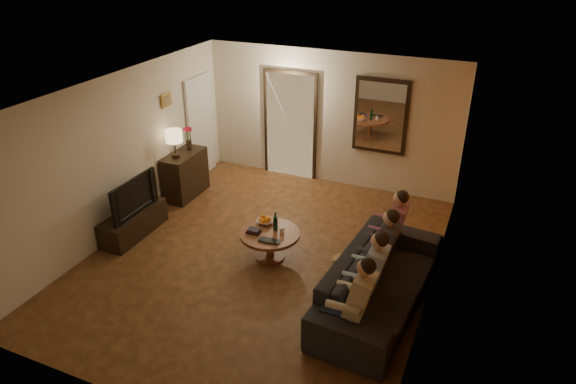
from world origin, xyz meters
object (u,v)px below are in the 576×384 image
at_px(dresser, 185,175).
at_px(wine_bottle, 275,221).
at_px(tv, 129,195).
at_px(laptop, 268,242).
at_px(person_d, 390,233).
at_px(bowl, 265,221).
at_px(person_b, 368,278).
at_px(coffee_table, 270,245).
at_px(tv_stand, 134,223).
at_px(person_c, 380,254).
at_px(table_lamp, 175,144).
at_px(sofa, 380,281).
at_px(person_a, 354,307).
at_px(dog, 350,262).

height_order(dresser, wine_bottle, dresser).
bearing_deg(tv, laptop, -90.40).
height_order(person_d, bowl, person_d).
bearing_deg(tv, dresser, 0.00).
distance_m(person_b, coffee_table, 1.90).
relative_size(tv_stand, laptop, 3.81).
xyz_separation_m(person_c, bowl, (-1.89, 0.36, -0.12)).
bearing_deg(table_lamp, wine_bottle, -21.98).
relative_size(person_d, wine_bottle, 3.87).
xyz_separation_m(sofa, wine_bottle, (-1.76, 0.54, 0.22)).
relative_size(person_a, person_d, 1.00).
distance_m(dresser, person_c, 4.32).
distance_m(table_lamp, tv_stand, 1.62).
height_order(tv_stand, wine_bottle, wine_bottle).
bearing_deg(person_b, tv, 173.33).
distance_m(dog, wine_bottle, 1.28).
bearing_deg(sofa, person_d, 11.38).
height_order(person_d, wine_bottle, person_d).
distance_m(tv_stand, person_a, 4.23).
relative_size(sofa, bowl, 10.13).
xyz_separation_m(sofa, person_d, (-0.10, 0.90, 0.22)).
distance_m(person_d, laptop, 1.78).
height_order(person_d, laptop, person_d).
relative_size(coffee_table, bowl, 3.55).
bearing_deg(person_d, person_a, -90.00).
distance_m(dresser, coffee_table, 2.70).
relative_size(person_b, dog, 2.14).
height_order(dresser, bowl, dresser).
bearing_deg(person_b, sofa, 71.57).
xyz_separation_m(bowl, wine_bottle, (0.23, -0.12, 0.12)).
xyz_separation_m(table_lamp, laptop, (2.46, -1.35, -0.66)).
xyz_separation_m(dresser, tv_stand, (0.00, -1.56, -0.22)).
xyz_separation_m(dresser, laptop, (2.46, -1.57, 0.04)).
bearing_deg(dresser, person_a, -32.87).
height_order(table_lamp, laptop, table_lamp).
bearing_deg(bowl, laptop, -60.75).
bearing_deg(coffee_table, tv_stand, -173.65).
bearing_deg(tv_stand, sofa, -2.42).
height_order(tv_stand, person_a, person_a).
bearing_deg(person_c, person_d, 90.00).
height_order(tv, laptop, tv).
bearing_deg(person_a, dresser, 147.13).
height_order(wine_bottle, laptop, wine_bottle).
relative_size(person_b, bowl, 4.63).
xyz_separation_m(dresser, table_lamp, (0.00, -0.22, 0.70)).
distance_m(tv, wine_bottle, 2.44).
bearing_deg(person_c, dog, 165.19).
relative_size(tv_stand, bowl, 4.83).
height_order(sofa, laptop, sofa).
xyz_separation_m(person_d, wine_bottle, (-1.66, -0.36, 0.01)).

